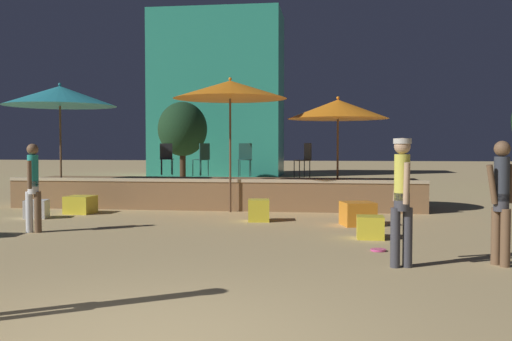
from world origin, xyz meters
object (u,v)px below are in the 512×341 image
at_px(patio_umbrella_0, 230,90).
at_px(cube_seat_3, 370,227).
at_px(bistro_chair_0, 245,156).
at_px(frisbee_disc, 378,250).
at_px(patio_umbrella_2, 338,109).
at_px(bistro_chair_2, 203,156).
at_px(person_2, 402,194).
at_px(patio_umbrella_1, 60,96).
at_px(person_0, 33,185).
at_px(cube_seat_1, 80,205).
at_px(cube_seat_5, 358,214).
at_px(cube_seat_4, 36,209).
at_px(bistro_chair_3, 305,157).
at_px(bistro_chair_1, 166,156).
at_px(cube_seat_2, 259,210).
at_px(person_3, 501,198).
at_px(background_tree_2, 183,129).

xyz_separation_m(patio_umbrella_0, cube_seat_3, (3.15, -3.66, -2.81)).
height_order(bistro_chair_0, frisbee_disc, bistro_chair_0).
bearing_deg(patio_umbrella_2, bistro_chair_2, 163.29).
height_order(bistro_chair_0, bistro_chair_2, same).
distance_m(patio_umbrella_0, person_2, 7.22).
distance_m(patio_umbrella_1, person_0, 4.80).
xyz_separation_m(cube_seat_1, frisbee_disc, (6.73, -4.11, -0.19)).
bearing_deg(frisbee_disc, patio_umbrella_2, 96.11).
bearing_deg(bistro_chair_0, patio_umbrella_0, -95.92).
height_order(patio_umbrella_0, patio_umbrella_1, patio_umbrella_0).
bearing_deg(patio_umbrella_0, cube_seat_5, -33.72).
relative_size(cube_seat_4, bistro_chair_3, 0.63).
distance_m(bistro_chair_0, bistro_chair_1, 2.42).
height_order(cube_seat_2, bistro_chair_2, bistro_chair_2).
relative_size(cube_seat_1, bistro_chair_1, 0.72).
distance_m(cube_seat_1, bistro_chair_2, 3.59).
xyz_separation_m(cube_seat_5, person_3, (1.74, -3.74, 0.68)).
bearing_deg(background_tree_2, frisbee_disc, -66.02).
bearing_deg(cube_seat_1, cube_seat_3, -23.48).
relative_size(cube_seat_3, bistro_chair_1, 0.52).
bearing_deg(frisbee_disc, cube_seat_4, 157.03).
xyz_separation_m(cube_seat_4, frisbee_disc, (7.31, -3.10, -0.19)).
height_order(cube_seat_2, cube_seat_5, cube_seat_5).
xyz_separation_m(person_2, person_3, (1.35, 0.28, -0.06)).
height_order(cube_seat_3, bistro_chair_2, bistro_chair_2).
bearing_deg(person_2, cube_seat_5, 82.11).
height_order(cube_seat_5, person_3, person_3).
relative_size(bistro_chair_1, frisbee_disc, 3.78).
bearing_deg(bistro_chair_3, patio_umbrella_2, 22.12).
xyz_separation_m(person_3, bistro_chair_3, (-2.96, 6.85, 0.43)).
height_order(patio_umbrella_0, cube_seat_4, patio_umbrella_0).
xyz_separation_m(cube_seat_2, background_tree_2, (-5.40, 14.01, 2.19)).
xyz_separation_m(bistro_chair_2, background_tree_2, (-3.44, 10.82, 1.08)).
xyz_separation_m(bistro_chair_1, bistro_chair_2, (1.20, -0.59, 0.00)).
height_order(cube_seat_4, frisbee_disc, cube_seat_4).
bearing_deg(cube_seat_2, cube_seat_1, 169.00).
relative_size(patio_umbrella_0, patio_umbrella_2, 1.16).
distance_m(patio_umbrella_2, bistro_chair_0, 3.02).
xyz_separation_m(patio_umbrella_0, cube_seat_1, (-3.54, -0.76, -2.79)).
height_order(cube_seat_2, bistro_chair_0, bistro_chair_0).
bearing_deg(cube_seat_3, patio_umbrella_0, 130.66).
relative_size(cube_seat_3, bistro_chair_2, 0.52).
bearing_deg(background_tree_2, cube_seat_1, -85.90).
bearing_deg(cube_seat_3, cube_seat_5, 94.82).
distance_m(patio_umbrella_1, patio_umbrella_2, 7.20).
distance_m(patio_umbrella_0, cube_seat_5, 4.55).
bearing_deg(patio_umbrella_0, cube_seat_1, -167.93).
xyz_separation_m(cube_seat_3, bistro_chair_1, (-5.40, 5.82, 1.15)).
xyz_separation_m(person_2, bistro_chair_3, (-1.61, 7.14, 0.37)).
bearing_deg(person_3, cube_seat_4, 36.32).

